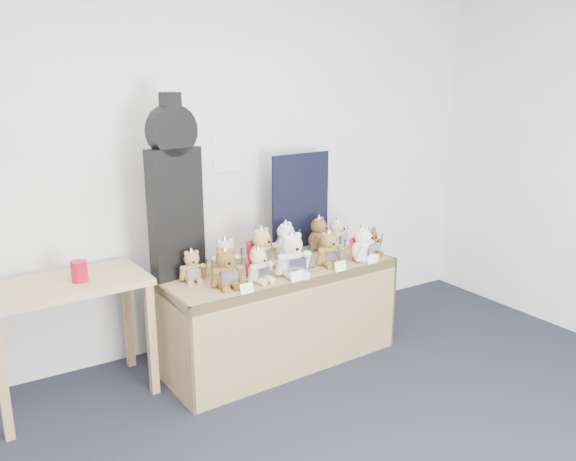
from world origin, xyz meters
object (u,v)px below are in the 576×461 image
teddy_front_far_left (226,270)px  teddy_back_centre_right (287,242)px  teddy_back_centre_left (262,249)px  red_cup (79,271)px  teddy_back_right (319,235)px  teddy_back_far_left (192,267)px  teddy_front_end (370,243)px  guitar_case (175,190)px  teddy_back_left (226,258)px  teddy_front_left (259,266)px  teddy_front_centre (292,256)px  teddy_back_end (338,234)px  teddy_front_right (329,250)px  side_table (68,302)px  teddy_front_far_right (363,245)px  display_table (282,290)px

teddy_front_far_left → teddy_back_centre_right: (0.65, 0.33, 0.01)m
teddy_back_centre_left → teddy_back_centre_right: teddy_back_centre_left is taller
red_cup → teddy_back_centre_right: size_ratio=0.43×
teddy_back_right → teddy_back_far_left: teddy_back_right is taller
teddy_front_end → teddy_back_far_left: teddy_front_end is taller
guitar_case → teddy_back_left: guitar_case is taller
teddy_back_far_left → guitar_case: bearing=116.4°
teddy_back_centre_left → teddy_back_centre_right: 0.26m
teddy_front_left → teddy_back_left: 0.27m
guitar_case → teddy_front_centre: 0.88m
guitar_case → teddy_back_end: guitar_case is taller
teddy_front_right → teddy_back_centre_left: size_ratio=0.90×
red_cup → teddy_back_centre_left: (1.21, -0.07, -0.03)m
teddy_front_far_left → teddy_back_far_left: 0.25m
teddy_back_centre_left → side_table: bearing=161.2°
guitar_case → teddy_front_far_left: guitar_case is taller
side_table → guitar_case: bearing=-4.9°
teddy_back_centre_left → teddy_back_far_left: bearing=170.4°
red_cup → teddy_back_centre_left: teddy_back_centre_left is taller
teddy_front_right → teddy_back_centre_left: teddy_back_centre_left is taller
guitar_case → teddy_front_far_right: (1.25, -0.37, -0.47)m
teddy_front_right → teddy_back_centre_right: bearing=124.9°
side_table → red_cup: size_ratio=7.50×
teddy_front_far_left → teddy_front_far_right: 1.07m
teddy_front_far_left → teddy_front_far_right: size_ratio=0.98×
side_table → teddy_back_end: (2.02, -0.01, 0.14)m
teddy_front_far_right → teddy_back_centre_right: size_ratio=0.97×
display_table → guitar_case: 1.01m
teddy_front_far_left → teddy_back_centre_left: teddy_back_centre_left is taller
teddy_back_left → teddy_back_right: size_ratio=0.96×
side_table → teddy_back_centre_right: size_ratio=3.22×
side_table → teddy_front_centre: teddy_front_centre is taller
side_table → teddy_front_right: bearing=-14.8°
teddy_front_end → teddy_back_centre_right: bearing=146.2°
teddy_front_far_left → teddy_back_centre_right: bearing=31.4°
teddy_front_centre → red_cup: bearing=169.6°
teddy_front_far_right → teddy_front_end: (0.13, 0.07, -0.02)m
teddy_back_centre_left → teddy_front_end: bearing=-27.9°
side_table → guitar_case: (0.71, -0.02, 0.62)m
teddy_back_far_left → teddy_back_left: bearing=12.7°
teddy_front_left → teddy_back_right: bearing=15.3°
side_table → teddy_back_far_left: 0.77m
teddy_front_left → teddy_back_centre_right: size_ratio=0.85×
teddy_back_left → teddy_back_far_left: bearing=-161.1°
teddy_back_centre_right → teddy_back_far_left: 0.80m
teddy_front_far_right → teddy_back_right: bearing=73.2°
guitar_case → teddy_back_end: 1.40m
teddy_back_centre_right → guitar_case: bearing=155.3°
teddy_back_end → teddy_front_far_right: bearing=-121.4°
display_table → teddy_back_centre_left: 0.32m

